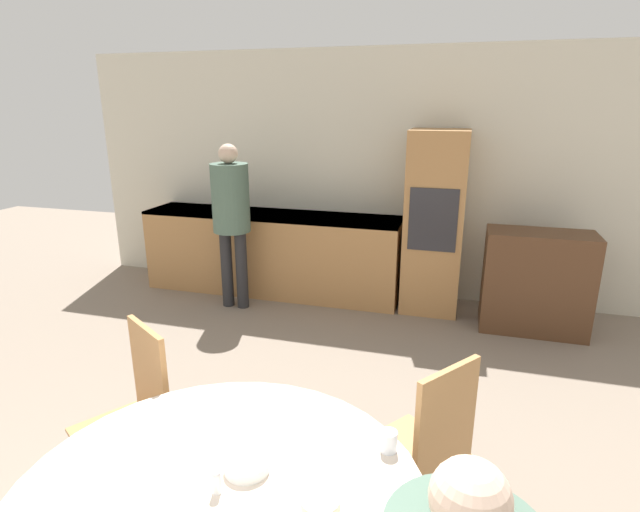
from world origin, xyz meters
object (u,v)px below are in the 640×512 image
(chair_far_right, at_px, (427,445))
(person_standing, at_px, (231,209))
(cup, at_px, (389,441))
(bowl_near, at_px, (247,465))
(bowl_centre, at_px, (320,504))
(chair_far_left, at_px, (136,409))
(sideboard, at_px, (536,282))
(oven_unit, at_px, (434,223))

(chair_far_right, height_order, person_standing, person_standing)
(cup, xyz_separation_m, bowl_near, (-0.48, -0.25, -0.02))
(person_standing, height_order, bowl_near, person_standing)
(bowl_near, bearing_deg, person_standing, 116.47)
(chair_far_right, distance_m, bowl_centre, 0.80)
(chair_far_left, distance_m, bowl_near, 0.98)
(sideboard, height_order, chair_far_right, chair_far_right)
(sideboard, relative_size, chair_far_right, 0.96)
(chair_far_right, bearing_deg, sideboard, -159.55)
(oven_unit, distance_m, chair_far_left, 3.39)
(sideboard, height_order, chair_far_left, chair_far_left)
(chair_far_right, bearing_deg, oven_unit, -139.96)
(chair_far_left, height_order, bowl_centre, chair_far_left)
(chair_far_left, bearing_deg, sideboard, 84.20)
(person_standing, bearing_deg, chair_far_left, -75.13)
(chair_far_left, relative_size, person_standing, 0.59)
(chair_far_right, distance_m, cup, 0.45)
(chair_far_left, xyz_separation_m, bowl_near, (0.83, -0.47, 0.23))
(oven_unit, distance_m, chair_far_right, 3.02)
(chair_far_left, relative_size, bowl_centre, 7.39)
(cup, distance_m, bowl_near, 0.54)
(oven_unit, xyz_separation_m, chair_far_left, (-1.27, -3.12, -0.36))
(chair_far_left, bearing_deg, bowl_centre, 5.75)
(oven_unit, xyz_separation_m, cup, (0.05, -3.34, -0.11))
(cup, bearing_deg, sideboard, 73.28)
(chair_far_right, height_order, bowl_near, chair_far_right)
(chair_far_left, bearing_deg, bowl_near, 3.13)
(oven_unit, xyz_separation_m, bowl_centre, (-0.13, -3.70, -0.13))
(bowl_near, bearing_deg, cup, 27.46)
(chair_far_left, height_order, cup, chair_far_left)
(oven_unit, xyz_separation_m, sideboard, (0.96, -0.29, -0.43))
(bowl_near, distance_m, bowl_centre, 0.33)
(chair_far_right, relative_size, bowl_near, 5.85)
(bowl_centre, bearing_deg, bowl_near, 160.97)
(oven_unit, relative_size, chair_far_left, 1.84)
(person_standing, bearing_deg, cup, -54.46)
(oven_unit, distance_m, person_standing, 2.03)
(bowl_near, bearing_deg, oven_unit, 83.09)
(sideboard, relative_size, bowl_near, 5.64)
(oven_unit, relative_size, bowl_near, 10.79)
(sideboard, bearing_deg, bowl_near, -112.96)
(sideboard, relative_size, chair_far_left, 0.96)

